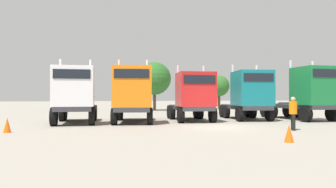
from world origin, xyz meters
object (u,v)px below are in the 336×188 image
semi_truck_red (193,96)px  traffic_cone_far (289,133)px  semi_truck_white (75,95)px  semi_truck_green (308,93)px  semi_truck_orange (133,94)px  traffic_cone_mid (7,125)px  semi_truck_teal (249,94)px  visitor_in_hivis (293,111)px

semi_truck_red → traffic_cone_far: size_ratio=8.46×
semi_truck_white → traffic_cone_far: size_ratio=8.72×
semi_truck_green → semi_truck_white: bearing=-93.2°
semi_truck_orange → traffic_cone_far: size_ratio=9.22×
traffic_cone_mid → traffic_cone_far: size_ratio=1.07×
semi_truck_white → semi_truck_teal: (12.37, 0.29, 0.05)m
semi_truck_green → traffic_cone_mid: 19.67m
semi_truck_green → visitor_in_hivis: semi_truck_green is taller
traffic_cone_far → semi_truck_red: bearing=93.2°
visitor_in_hivis → traffic_cone_far: 4.59m
semi_truck_orange → semi_truck_teal: (8.70, 0.59, 0.01)m
semi_truck_red → traffic_cone_far: 10.26m
semi_truck_red → visitor_in_hivis: bearing=31.2°
semi_truck_white → traffic_cone_mid: (-2.90, -4.09, -1.50)m
semi_truck_orange → traffic_cone_far: bearing=35.7°
semi_truck_green → traffic_cone_far: 12.20m
semi_truck_teal → visitor_in_hivis: bearing=-1.4°
semi_truck_orange → semi_truck_teal: bearing=103.0°
semi_truck_orange → traffic_cone_mid: semi_truck_orange is taller
semi_truck_orange → traffic_cone_far: semi_truck_orange is taller
semi_truck_red → semi_truck_teal: (4.41, 0.15, 0.15)m
semi_truck_red → traffic_cone_mid: size_ratio=7.94×
semi_truck_teal → semi_truck_green: (4.07, -1.16, 0.09)m
semi_truck_red → semi_truck_green: semi_truck_green is taller
semi_truck_teal → traffic_cone_mid: semi_truck_teal is taller
semi_truck_red → traffic_cone_far: semi_truck_red is taller
semi_truck_white → semi_truck_green: bearing=88.8°
semi_truck_red → traffic_cone_mid: semi_truck_red is taller
semi_truck_green → traffic_cone_mid: semi_truck_green is taller
semi_truck_white → semi_truck_orange: semi_truck_orange is taller
traffic_cone_mid → semi_truck_orange: bearing=29.9°
visitor_in_hivis → traffic_cone_mid: (-14.18, 2.31, -0.64)m
semi_truck_orange → semi_truck_red: semi_truck_orange is taller
semi_truck_white → semi_truck_green: 16.47m
semi_truck_green → visitor_in_hivis: bearing=-43.2°
semi_truck_red → traffic_cone_mid: (-10.85, -4.22, -1.40)m
semi_truck_white → semi_truck_orange: bearing=87.1°
semi_truck_green → traffic_cone_mid: size_ratio=8.76×
semi_truck_teal → traffic_cone_far: size_ratio=8.62×
semi_truck_green → visitor_in_hivis: size_ratio=3.69×
semi_truck_white → semi_truck_red: 7.96m
visitor_in_hivis → semi_truck_teal: bearing=103.3°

